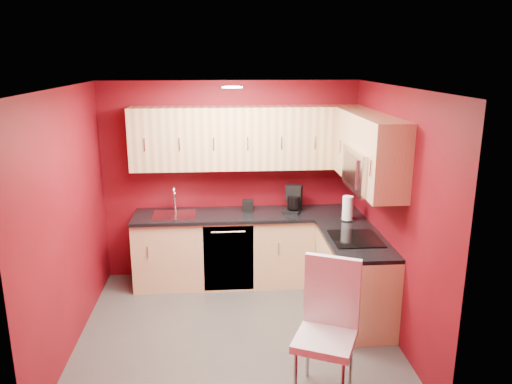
{
  "coord_description": "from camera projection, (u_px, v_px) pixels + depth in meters",
  "views": [
    {
      "loc": [
        -0.14,
        -4.66,
        2.77
      ],
      "look_at": [
        0.25,
        0.55,
        1.35
      ],
      "focal_mm": 35.0,
      "sensor_mm": 36.0,
      "label": 1
    }
  ],
  "objects": [
    {
      "name": "dishwasher_front",
      "position": [
        229.0,
        258.0,
        5.98
      ],
      "size": [
        0.6,
        0.02,
        0.82
      ],
      "primitive_type": "cube",
      "color": "black",
      "rests_on": "base_cabinets_back"
    },
    {
      "name": "microwave",
      "position": [
        370.0,
        170.0,
        5.08
      ],
      "size": [
        0.42,
        0.76,
        0.42
      ],
      "color": "silver",
      "rests_on": "upper_cabinets_right"
    },
    {
      "name": "upper_cabinets_right",
      "position": [
        368.0,
        144.0,
        5.26
      ],
      "size": [
        0.35,
        1.55,
        0.75
      ],
      "color": "#E3C080",
      "rests_on": "wall_right"
    },
    {
      "name": "wall_front",
      "position": [
        242.0,
        284.0,
        3.45
      ],
      "size": [
        3.2,
        0.0,
        3.2
      ],
      "primitive_type": "plane",
      "rotation": [
        -1.57,
        0.0,
        0.0
      ],
      "color": "maroon",
      "rests_on": "floor"
    },
    {
      "name": "cooktop",
      "position": [
        355.0,
        239.0,
        5.27
      ],
      "size": [
        0.5,
        0.55,
        0.01
      ],
      "primitive_type": "cube",
      "color": "black",
      "rests_on": "countertop_right"
    },
    {
      "name": "dining_chair",
      "position": [
        325.0,
        333.0,
        4.09
      ],
      "size": [
        0.64,
        0.65,
        1.17
      ],
      "primitive_type": null,
      "rotation": [
        0.0,
        0.0,
        -0.43
      ],
      "color": "white",
      "rests_on": "floor"
    },
    {
      "name": "napkin_holder",
      "position": [
        248.0,
        206.0,
        6.21
      ],
      "size": [
        0.14,
        0.14,
        0.14
      ],
      "primitive_type": null,
      "rotation": [
        0.0,
        0.0,
        -0.11
      ],
      "color": "black",
      "rests_on": "countertop_back"
    },
    {
      "name": "countertop_back",
      "position": [
        248.0,
        215.0,
        6.14
      ],
      "size": [
        2.8,
        0.63,
        0.04
      ],
      "primitive_type": "cube",
      "color": "black",
      "rests_on": "base_cabinets_back"
    },
    {
      "name": "ceiling",
      "position": [
        233.0,
        87.0,
        4.57
      ],
      "size": [
        3.2,
        3.2,
        0.0
      ],
      "primitive_type": "plane",
      "rotation": [
        3.14,
        0.0,
        0.0
      ],
      "color": "white",
      "rests_on": "wall_back"
    },
    {
      "name": "coffee_maker",
      "position": [
        293.0,
        199.0,
        6.15
      ],
      "size": [
        0.28,
        0.31,
        0.33
      ],
      "primitive_type": null,
      "rotation": [
        0.0,
        0.0,
        -0.39
      ],
      "color": "black",
      "rests_on": "countertop_back"
    },
    {
      "name": "wall_right",
      "position": [
        394.0,
        213.0,
        5.01
      ],
      "size": [
        0.0,
        3.0,
        3.0
      ],
      "primitive_type": "plane",
      "rotation": [
        1.57,
        0.0,
        -1.57
      ],
      "color": "maroon",
      "rests_on": "floor"
    },
    {
      "name": "floor",
      "position": [
        236.0,
        331.0,
        5.22
      ],
      "size": [
        3.2,
        3.2,
        0.0
      ],
      "primitive_type": "plane",
      "color": "#454341",
      "rests_on": "ground"
    },
    {
      "name": "countertop_right",
      "position": [
        355.0,
        240.0,
        5.31
      ],
      "size": [
        0.63,
        1.27,
        0.04
      ],
      "primitive_type": "cube",
      "color": "black",
      "rests_on": "base_cabinets_right"
    },
    {
      "name": "upper_cabinets_back",
      "position": [
        247.0,
        138.0,
        6.03
      ],
      "size": [
        2.8,
        0.35,
        0.75
      ],
      "primitive_type": "cube",
      "color": "#E3C080",
      "rests_on": "wall_back"
    },
    {
      "name": "base_cabinets_right",
      "position": [
        354.0,
        278.0,
        5.44
      ],
      "size": [
        0.6,
        1.3,
        0.87
      ],
      "primitive_type": "cube",
      "color": "#E9B785",
      "rests_on": "floor"
    },
    {
      "name": "downlight",
      "position": [
        232.0,
        87.0,
        4.86
      ],
      "size": [
        0.2,
        0.2,
        0.01
      ],
      "primitive_type": "cylinder",
      "color": "white",
      "rests_on": "ceiling"
    },
    {
      "name": "wall_back",
      "position": [
        231.0,
        181.0,
        6.34
      ],
      "size": [
        3.2,
        0.0,
        3.2
      ],
      "primitive_type": "plane",
      "rotation": [
        1.57,
        0.0,
        0.0
      ],
      "color": "maroon",
      "rests_on": "floor"
    },
    {
      "name": "wall_left",
      "position": [
        68.0,
        221.0,
        4.78
      ],
      "size": [
        0.0,
        3.0,
        3.0
      ],
      "primitive_type": "plane",
      "rotation": [
        1.57,
        0.0,
        1.57
      ],
      "color": "maroon",
      "rests_on": "floor"
    },
    {
      "name": "base_cabinets_back",
      "position": [
        248.0,
        249.0,
        6.28
      ],
      "size": [
        2.8,
        0.6,
        0.87
      ],
      "primitive_type": "cube",
      "color": "#E9B785",
      "rests_on": "floor"
    },
    {
      "name": "paper_towel",
      "position": [
        348.0,
        208.0,
        5.84
      ],
      "size": [
        0.19,
        0.19,
        0.29
      ],
      "primitive_type": null,
      "rotation": [
        0.0,
        0.0,
        -0.13
      ],
      "color": "white",
      "rests_on": "countertop_right"
    },
    {
      "name": "sink",
      "position": [
        174.0,
        212.0,
        6.08
      ],
      "size": [
        0.52,
        0.42,
        0.35
      ],
      "color": "silver",
      "rests_on": "countertop_back"
    }
  ]
}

